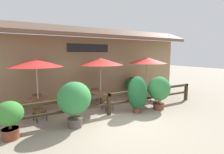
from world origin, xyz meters
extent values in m
plane|color=#9E937F|center=(0.00, 0.00, 0.00)|extent=(60.00, 60.00, 0.00)
cube|color=#997A56|center=(0.00, 4.20, 1.80)|extent=(14.00, 0.40, 3.60)
cube|color=brown|center=(0.00, 3.65, 3.88)|extent=(14.28, 1.48, 0.70)
cube|color=black|center=(0.28, 3.97, 3.00)|extent=(2.48, 0.04, 0.46)
cube|color=#3D2D1E|center=(0.00, 1.05, 0.89)|extent=(10.40, 0.14, 0.11)
cube|color=#3D2D1E|center=(0.00, 1.05, 0.47)|extent=(10.40, 0.10, 0.09)
cube|color=#3D2D1E|center=(0.00, 1.05, 0.47)|extent=(0.14, 0.14, 0.95)
cube|color=#3D2D1E|center=(5.13, 1.05, 0.47)|extent=(0.14, 0.14, 0.95)
cylinder|color=#B7B2A8|center=(-2.68, 2.59, 1.09)|extent=(0.06, 0.06, 2.17)
cone|color=red|center=(-2.68, 2.59, 2.29)|extent=(2.27, 2.27, 0.35)
sphere|color=#B2ADA3|center=(-2.68, 2.59, 2.47)|extent=(0.07, 0.07, 0.07)
cylinder|color=olive|center=(-2.68, 2.59, 0.72)|extent=(0.99, 0.99, 0.05)
cylinder|color=#333333|center=(-2.68, 2.59, 0.35)|extent=(0.07, 0.07, 0.70)
cylinder|color=#333333|center=(-2.68, 2.59, 0.01)|extent=(0.54, 0.54, 0.03)
cube|color=brown|center=(-2.73, 1.80, 0.41)|extent=(0.51, 0.51, 0.05)
cube|color=brown|center=(-2.78, 1.99, 0.63)|extent=(0.40, 0.13, 0.40)
cylinder|color=#2D2D2D|center=(-2.87, 1.57, 0.19)|extent=(0.04, 0.04, 0.38)
cylinder|color=#2D2D2D|center=(-2.50, 1.67, 0.19)|extent=(0.04, 0.04, 0.38)
cylinder|color=#2D2D2D|center=(-2.96, 1.94, 0.19)|extent=(0.04, 0.04, 0.38)
cylinder|color=#2D2D2D|center=(-2.59, 2.03, 0.19)|extent=(0.04, 0.04, 0.38)
cube|color=brown|center=(-2.66, 3.39, 0.41)|extent=(0.43, 0.43, 0.05)
cube|color=brown|center=(-2.66, 3.20, 0.63)|extent=(0.40, 0.05, 0.40)
cylinder|color=#2D2D2D|center=(-2.46, 3.57, 0.19)|extent=(0.04, 0.04, 0.38)
cylinder|color=#2D2D2D|center=(-2.84, 3.58, 0.19)|extent=(0.04, 0.04, 0.38)
cylinder|color=#2D2D2D|center=(-2.47, 3.19, 0.19)|extent=(0.04, 0.04, 0.38)
cylinder|color=#2D2D2D|center=(-2.85, 3.20, 0.19)|extent=(0.04, 0.04, 0.38)
cylinder|color=#B7B2A8|center=(0.29, 2.44, 1.09)|extent=(0.06, 0.06, 2.17)
cone|color=red|center=(0.29, 2.44, 2.29)|extent=(2.27, 2.27, 0.35)
sphere|color=#B2ADA3|center=(0.29, 2.44, 2.47)|extent=(0.07, 0.07, 0.07)
cylinder|color=olive|center=(0.29, 2.44, 0.72)|extent=(0.99, 0.99, 0.05)
cylinder|color=#333333|center=(0.29, 2.44, 0.35)|extent=(0.07, 0.07, 0.70)
cylinder|color=#333333|center=(0.29, 2.44, 0.01)|extent=(0.54, 0.54, 0.03)
cube|color=brown|center=(0.24, 1.61, 0.41)|extent=(0.43, 0.43, 0.05)
cube|color=brown|center=(0.24, 1.80, 0.63)|extent=(0.40, 0.05, 0.40)
cylinder|color=#2D2D2D|center=(0.04, 1.42, 0.19)|extent=(0.04, 0.04, 0.38)
cylinder|color=#2D2D2D|center=(0.42, 1.41, 0.19)|extent=(0.04, 0.04, 0.38)
cylinder|color=#2D2D2D|center=(0.05, 1.80, 0.19)|extent=(0.04, 0.04, 0.38)
cylinder|color=#2D2D2D|center=(0.43, 1.79, 0.19)|extent=(0.04, 0.04, 0.38)
cube|color=brown|center=(0.27, 3.28, 0.41)|extent=(0.49, 0.49, 0.05)
cube|color=brown|center=(0.24, 3.09, 0.63)|extent=(0.40, 0.10, 0.40)
cylinder|color=#2D2D2D|center=(0.49, 3.44, 0.19)|extent=(0.04, 0.04, 0.38)
cylinder|color=#2D2D2D|center=(0.12, 3.50, 0.19)|extent=(0.04, 0.04, 0.38)
cylinder|color=#2D2D2D|center=(0.43, 3.06, 0.19)|extent=(0.04, 0.04, 0.38)
cylinder|color=#2D2D2D|center=(0.05, 3.13, 0.19)|extent=(0.04, 0.04, 0.38)
cylinder|color=#B7B2A8|center=(3.37, 2.46, 1.09)|extent=(0.06, 0.06, 2.17)
cone|color=red|center=(3.37, 2.46, 2.29)|extent=(2.27, 2.27, 0.35)
sphere|color=#B2ADA3|center=(3.37, 2.46, 2.47)|extent=(0.07, 0.07, 0.07)
cylinder|color=olive|center=(3.37, 2.46, 0.72)|extent=(0.99, 0.99, 0.05)
cylinder|color=#333333|center=(3.37, 2.46, 0.35)|extent=(0.07, 0.07, 0.70)
cylinder|color=#333333|center=(3.37, 2.46, 0.01)|extent=(0.54, 0.54, 0.03)
cube|color=brown|center=(3.32, 1.62, 0.41)|extent=(0.47, 0.47, 0.05)
cube|color=brown|center=(3.29, 1.81, 0.63)|extent=(0.40, 0.08, 0.40)
cylinder|color=#2D2D2D|center=(3.15, 1.40, 0.19)|extent=(0.04, 0.04, 0.38)
cylinder|color=#2D2D2D|center=(3.53, 1.45, 0.19)|extent=(0.04, 0.04, 0.38)
cylinder|color=#2D2D2D|center=(3.10, 1.78, 0.19)|extent=(0.04, 0.04, 0.38)
cylinder|color=#2D2D2D|center=(3.48, 1.83, 0.19)|extent=(0.04, 0.04, 0.38)
cube|color=brown|center=(3.34, 3.31, 0.41)|extent=(0.44, 0.44, 0.05)
cube|color=brown|center=(3.35, 3.12, 0.63)|extent=(0.40, 0.05, 0.40)
cylinder|color=#2D2D2D|center=(3.52, 3.51, 0.19)|extent=(0.04, 0.04, 0.38)
cylinder|color=#2D2D2D|center=(3.15, 3.49, 0.19)|extent=(0.04, 0.04, 0.38)
cylinder|color=#2D2D2D|center=(3.54, 3.13, 0.19)|extent=(0.04, 0.04, 0.38)
cylinder|color=#2D2D2D|center=(3.16, 3.11, 0.19)|extent=(0.04, 0.04, 0.38)
cylinder|color=brown|center=(2.49, 0.56, 0.14)|extent=(0.51, 0.51, 0.29)
cylinder|color=brown|center=(2.49, 0.56, 0.27)|extent=(0.55, 0.55, 0.04)
cylinder|color=brown|center=(2.49, 0.56, 0.46)|extent=(0.09, 0.09, 0.35)
ellipsoid|color=#338442|center=(2.49, 0.56, 1.02)|extent=(1.12, 1.00, 1.15)
cylinder|color=#564C47|center=(-1.70, 0.52, 0.17)|extent=(0.51, 0.51, 0.33)
cylinder|color=#564C47|center=(-1.70, 0.52, 0.31)|extent=(0.55, 0.55, 0.04)
cylinder|color=brown|center=(-1.70, 0.52, 0.51)|extent=(0.09, 0.09, 0.36)
ellipsoid|color=#338442|center=(-1.70, 0.52, 1.09)|extent=(1.22, 1.10, 1.19)
cylinder|color=brown|center=(-3.75, 0.64, 0.17)|extent=(0.50, 0.50, 0.34)
cylinder|color=brown|center=(-3.75, 0.64, 0.32)|extent=(0.54, 0.54, 0.04)
cylinder|color=brown|center=(-3.75, 0.64, 0.45)|extent=(0.09, 0.09, 0.23)
ellipsoid|color=#3D8E38|center=(-3.75, 0.64, 0.83)|extent=(0.84, 0.76, 0.78)
cylinder|color=brown|center=(1.25, 0.66, 0.14)|extent=(0.36, 0.36, 0.28)
cylinder|color=brown|center=(1.25, 0.66, 0.26)|extent=(0.38, 0.38, 0.04)
ellipsoid|color=#1E5B2D|center=(1.25, 0.66, 0.92)|extent=(0.93, 0.84, 1.51)
cylinder|color=#9E4C33|center=(3.20, 3.55, 0.14)|extent=(0.42, 0.42, 0.28)
cylinder|color=#9E4C33|center=(3.20, 3.55, 0.26)|extent=(0.46, 0.46, 0.04)
ellipsoid|color=#1E5B2D|center=(3.20, 3.55, 0.70)|extent=(1.10, 0.99, 0.99)
camera|label=1|loc=(-3.56, -5.46, 2.65)|focal=28.00mm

